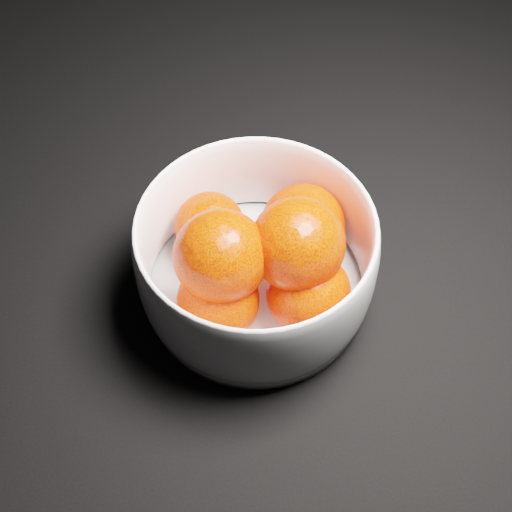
{
  "coord_description": "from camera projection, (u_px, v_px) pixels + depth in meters",
  "views": [
    {
      "loc": [
        0.23,
        -0.08,
        0.51
      ],
      "look_at": [
        0.25,
        0.25,
        0.05
      ],
      "focal_mm": 50.0,
      "sensor_mm": 36.0,
      "label": 1
    }
  ],
  "objects": [
    {
      "name": "bowl",
      "position": [
        256.0,
        259.0,
        0.57
      ],
      "size": [
        0.19,
        0.19,
        0.09
      ],
      "rotation": [
        0.0,
        0.0,
        0.18
      ],
      "color": "white",
      "rests_on": "ground"
    },
    {
      "name": "orange_pile",
      "position": [
        265.0,
        256.0,
        0.56
      ],
      "size": [
        0.14,
        0.14,
        0.11
      ],
      "color": "#FF2B05",
      "rests_on": "bowl"
    }
  ]
}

